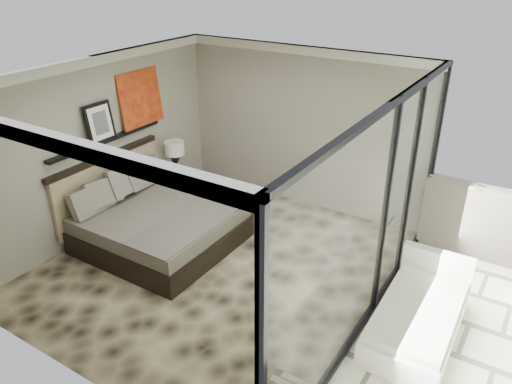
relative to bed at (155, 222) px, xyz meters
The scene contains 13 objects.
floor 1.28m from the bed, ahead, with size 5.00×5.00×0.00m, color black.
ceiling 2.73m from the bed, ahead, with size 4.50×5.00×0.02m, color silver.
back_wall 2.95m from the bed, 63.64° to the left, with size 4.50×0.02×2.80m, color gray.
left_wall 1.46m from the bed, behind, with size 0.02×5.00×2.80m, color gray.
glass_wall 3.63m from the bed, ahead, with size 0.08×5.00×2.80m, color white.
terrace_slab 4.99m from the bed, ahead, with size 3.00×5.00×0.12m, color beige.
picture_ledge 1.49m from the bed, behind, with size 0.12×2.20×0.05m, color black.
bed is the anchor object (origin of this frame).
nightstand 1.49m from the bed, 118.11° to the left, with size 0.48×0.48×0.48m, color black.
table_lamp 1.57m from the bed, 117.16° to the left, with size 0.35×0.35×0.63m.
abstract_canvas 2.09m from the bed, 137.11° to the left, with size 0.04×0.90×0.90m, color #B3250F.
framed_print 1.73m from the bed, behind, with size 0.03×0.50×0.60m, color black.
lounger 4.07m from the bed, ahead, with size 0.93×1.82×0.70m.
Camera 1 is at (3.72, -4.86, 4.18)m, focal length 35.00 mm.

